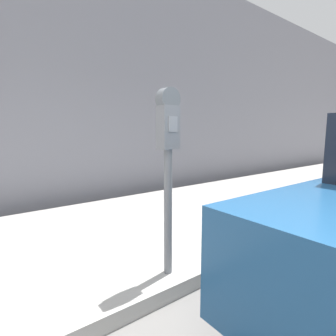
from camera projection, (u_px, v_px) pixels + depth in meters
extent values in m
cube|color=#9E9B96|center=(89.00, 240.00, 3.07)|extent=(24.00, 2.80, 0.13)
cube|color=gray|center=(39.00, 66.00, 4.32)|extent=(24.00, 0.30, 4.80)
cylinder|color=slate|center=(168.00, 213.00, 2.18)|extent=(0.07, 0.07, 1.06)
cube|color=slate|center=(168.00, 128.00, 2.08)|extent=(0.16, 0.12, 0.34)
cube|color=gray|center=(173.00, 124.00, 2.03)|extent=(0.09, 0.01, 0.12)
cylinder|color=slate|center=(168.00, 99.00, 2.05)|extent=(0.18, 0.09, 0.18)
cylinder|color=black|center=(295.00, 267.00, 1.98)|extent=(0.62, 0.23, 0.61)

